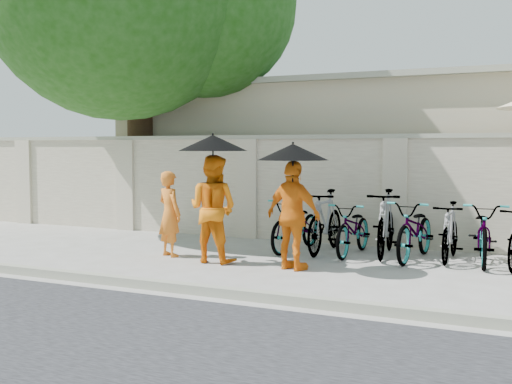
% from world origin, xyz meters
% --- Properties ---
extents(ground, '(80.00, 80.00, 0.00)m').
position_xyz_m(ground, '(0.00, 0.00, 0.00)').
color(ground, '#ADACA7').
extents(kerb, '(40.00, 0.16, 0.12)m').
position_xyz_m(kerb, '(0.00, -1.70, 0.06)').
color(kerb, gray).
rests_on(kerb, ground).
extents(compound_wall, '(20.00, 0.30, 2.00)m').
position_xyz_m(compound_wall, '(1.00, 3.20, 1.00)').
color(compound_wall, beige).
rests_on(compound_wall, ground).
extents(building_behind, '(14.00, 6.00, 3.20)m').
position_xyz_m(building_behind, '(2.00, 7.00, 1.60)').
color(building_behind, '#B6AE91').
rests_on(building_behind, ground).
extents(monk_left, '(0.62, 0.53, 1.44)m').
position_xyz_m(monk_left, '(-1.22, 0.53, 0.72)').
color(monk_left, orange).
rests_on(monk_left, ground).
extents(monk_center, '(0.87, 0.69, 1.72)m').
position_xyz_m(monk_center, '(-0.29, 0.36, 0.86)').
color(monk_center, orange).
rests_on(monk_center, ground).
extents(parasol_center, '(1.10, 1.10, 1.06)m').
position_xyz_m(parasol_center, '(-0.24, 0.28, 1.90)').
color(parasol_center, black).
rests_on(parasol_center, ground).
extents(monk_right, '(1.04, 0.67, 1.64)m').
position_xyz_m(monk_right, '(1.12, 0.30, 0.82)').
color(monk_right, orange).
rests_on(monk_right, ground).
extents(parasol_right, '(1.05, 1.05, 0.96)m').
position_xyz_m(parasol_right, '(1.14, 0.22, 1.77)').
color(parasol_right, black).
rests_on(parasol_right, ground).
extents(bike_0, '(0.77, 1.83, 0.94)m').
position_xyz_m(bike_0, '(0.51, 1.96, 0.47)').
color(bike_0, gray).
rests_on(bike_0, ground).
extents(bike_1, '(0.56, 1.84, 1.10)m').
position_xyz_m(bike_1, '(1.03, 1.99, 0.55)').
color(bike_1, gray).
rests_on(bike_1, ground).
extents(bike_2, '(0.60, 1.72, 0.90)m').
position_xyz_m(bike_2, '(1.56, 1.96, 0.45)').
color(bike_2, gray).
rests_on(bike_2, ground).
extents(bike_3, '(0.75, 1.92, 1.13)m').
position_xyz_m(bike_3, '(2.08, 2.07, 0.56)').
color(bike_3, gray).
rests_on(bike_3, ground).
extents(bike_4, '(0.78, 1.91, 0.98)m').
position_xyz_m(bike_4, '(2.60, 1.94, 0.49)').
color(bike_4, gray).
rests_on(bike_4, ground).
extents(bike_5, '(0.47, 1.60, 0.96)m').
position_xyz_m(bike_5, '(3.13, 2.06, 0.48)').
color(bike_5, gray).
rests_on(bike_5, ground).
extents(bike_6, '(0.89, 1.95, 0.99)m').
position_xyz_m(bike_6, '(3.65, 2.05, 0.49)').
color(bike_6, gray).
rests_on(bike_6, ground).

